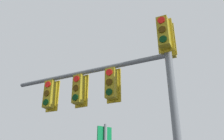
# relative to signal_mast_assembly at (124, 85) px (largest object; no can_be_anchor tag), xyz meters

# --- Properties ---
(signal_mast_assembly) EXTENTS (3.36, 4.85, 6.12)m
(signal_mast_assembly) POSITION_rel_signal_mast_assembly_xyz_m (0.00, 0.00, 0.00)
(signal_mast_assembly) COLOR slate
(signal_mast_assembly) RESTS_ON ground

